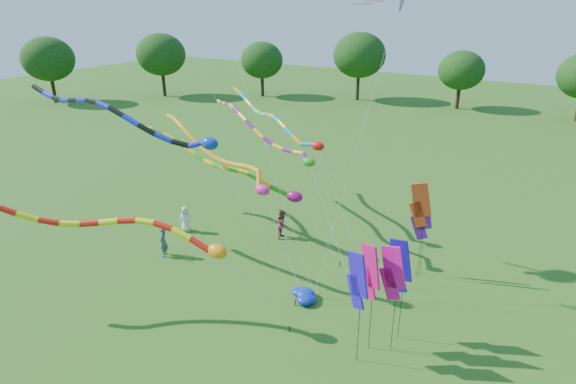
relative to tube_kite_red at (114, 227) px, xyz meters
The scene contains 18 objects.
ground 6.56m from the tube_kite_red, 21.78° to the left, with size 160.00×160.00×0.00m, color #225516.
tree_ring 11.17m from the tube_kite_red, 23.41° to the left, with size 120.60×117.59×9.55m.
tube_kite_red is the anchor object (origin of this frame).
tube_kite_orange 8.61m from the tube_kite_red, 96.31° to the left, with size 13.81×5.54×7.25m.
tube_kite_purple 11.16m from the tube_kite_red, 87.76° to the left, with size 13.62×6.64×8.08m.
tube_kite_blue 5.83m from the tube_kite_red, 123.72° to the left, with size 16.35×1.71×9.84m.
tube_kite_cyan 13.47m from the tube_kite_red, 89.91° to the left, with size 12.78×5.89×8.24m.
tube_kite_green 9.61m from the tube_kite_red, 95.62° to the left, with size 15.08×1.58×6.48m.
banner_pole_magenta_b 12.00m from the tube_kite_red, 20.81° to the left, with size 1.16×0.10×4.88m.
banner_pole_magenta_a 11.13m from the tube_kite_red, 20.73° to the left, with size 1.09×0.54×4.83m.
banner_pole_blue_b 12.36m from the tube_kite_red, 24.79° to the left, with size 1.15×0.30×4.75m.
banner_pole_blue_a 10.71m from the tube_kite_red, 16.03° to the left, with size 1.11×0.49×4.91m.
banner_pole_violet 14.96m from the tube_kite_red, 46.01° to the left, with size 1.10×0.52×4.52m.
banner_pole_red 14.67m from the tube_kite_red, 45.29° to the left, with size 1.13×0.43×5.35m.
blue_nylon_heap 9.31m from the tube_kite_red, 40.15° to the left, with size 1.58×1.62×0.44m.
person_a 9.50m from the tube_kite_red, 114.61° to the left, with size 0.82×0.53×1.68m, color silver.
person_b 6.62m from the tube_kite_red, 117.02° to the left, with size 0.67×0.44×1.84m, color #444B60.
person_c 11.29m from the tube_kite_red, 79.08° to the left, with size 0.86×0.67×1.77m, color maroon.
Camera 1 is at (12.01, -13.72, 13.81)m, focal length 30.00 mm.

